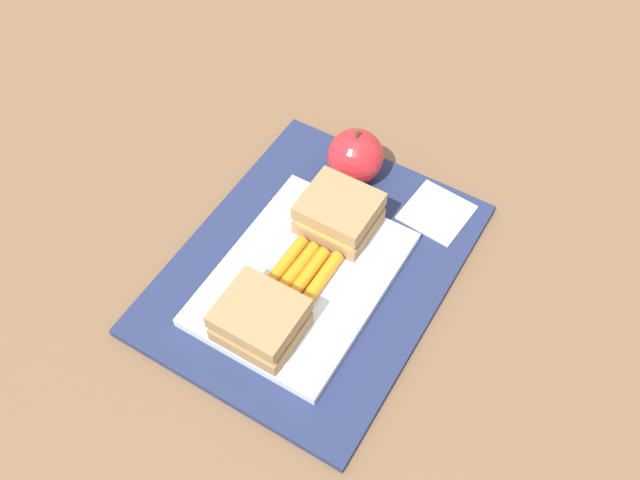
# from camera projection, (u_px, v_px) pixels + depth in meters

# --- Properties ---
(ground_plane) EXTENTS (2.40, 2.40, 0.00)m
(ground_plane) POSITION_uv_depth(u_px,v_px,m) (314.00, 270.00, 0.79)
(ground_plane) COLOR brown
(lunchbag_mat) EXTENTS (0.36, 0.28, 0.01)m
(lunchbag_mat) POSITION_uv_depth(u_px,v_px,m) (314.00, 267.00, 0.78)
(lunchbag_mat) COLOR navy
(lunchbag_mat) RESTS_ON ground_plane
(food_tray) EXTENTS (0.23, 0.17, 0.01)m
(food_tray) POSITION_uv_depth(u_px,v_px,m) (302.00, 278.00, 0.76)
(food_tray) COLOR white
(food_tray) RESTS_ON lunchbag_mat
(sandwich_half_left) EXTENTS (0.07, 0.08, 0.04)m
(sandwich_half_left) POSITION_uv_depth(u_px,v_px,m) (260.00, 320.00, 0.70)
(sandwich_half_left) COLOR #9E7A4C
(sandwich_half_left) RESTS_ON food_tray
(sandwich_half_right) EXTENTS (0.07, 0.08, 0.04)m
(sandwich_half_right) POSITION_uv_depth(u_px,v_px,m) (339.00, 213.00, 0.78)
(sandwich_half_right) COLOR #9E7A4C
(sandwich_half_right) RESTS_ON food_tray
(carrot_sticks_bundle) EXTENTS (0.08, 0.06, 0.02)m
(carrot_sticks_bundle) POSITION_uv_depth(u_px,v_px,m) (302.00, 272.00, 0.75)
(carrot_sticks_bundle) COLOR orange
(carrot_sticks_bundle) RESTS_ON food_tray
(apple) EXTENTS (0.07, 0.07, 0.08)m
(apple) POSITION_uv_depth(u_px,v_px,m) (355.00, 157.00, 0.83)
(apple) COLOR red
(apple) RESTS_ON lunchbag_mat
(paper_napkin) EXTENTS (0.08, 0.08, 0.00)m
(paper_napkin) POSITION_uv_depth(u_px,v_px,m) (437.00, 212.00, 0.82)
(paper_napkin) COLOR white
(paper_napkin) RESTS_ON lunchbag_mat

